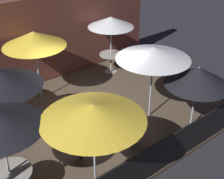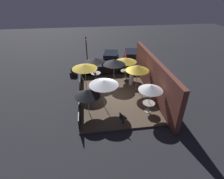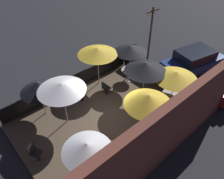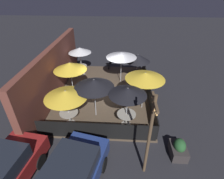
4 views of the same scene
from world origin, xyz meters
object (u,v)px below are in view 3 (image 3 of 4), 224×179
(patio_umbrella_0, at_px, (87,147))
(patio_umbrella_2, at_px, (131,49))
(dining_table_1, at_px, (171,96))
(planter_box, at_px, (122,53))
(patio_umbrella_6, at_px, (61,87))
(patio_umbrella_7, at_px, (148,100))
(patron_0, at_px, (157,112))
(patio_umbrella_1, at_px, (176,75))
(patio_umbrella_4, at_px, (146,67))
(patio_chair_0, at_px, (35,152))
(patio_chair_1, at_px, (106,88))
(patio_chair_2, at_px, (81,94))
(dining_table_2, at_px, (129,72))
(light_post, at_px, (150,33))
(patio_umbrella_3, at_px, (39,87))
(patio_umbrella_5, at_px, (97,51))
(dining_table_0, at_px, (90,171))
(parked_car_0, at_px, (193,61))

(patio_umbrella_0, bearing_deg, patio_umbrella_2, -147.82)
(dining_table_1, height_order, planter_box, planter_box)
(patio_umbrella_6, xyz_separation_m, patio_umbrella_7, (-2.18, 3.11, 0.03))
(patron_0, bearing_deg, patio_umbrella_1, 174.37)
(patio_umbrella_4, bearing_deg, patio_chair_0, -2.94)
(patio_umbrella_2, relative_size, patio_chair_1, 2.58)
(patio_umbrella_0, xyz_separation_m, patio_umbrella_1, (-5.80, -0.57, -0.15))
(dining_table_1, relative_size, patio_chair_2, 1.07)
(patio_umbrella_0, relative_size, dining_table_1, 2.32)
(dining_table_2, distance_m, light_post, 3.04)
(dining_table_1, height_order, patio_chair_0, patio_chair_0)
(patio_umbrella_0, xyz_separation_m, patio_umbrella_7, (-3.20, -0.12, 0.13))
(patio_umbrella_4, distance_m, patio_umbrella_7, 2.53)
(patio_umbrella_2, xyz_separation_m, patio_umbrella_3, (5.25, -0.84, -0.40))
(patio_chair_0, distance_m, patron_0, 5.79)
(dining_table_1, bearing_deg, patio_umbrella_5, -67.47)
(dining_table_2, bearing_deg, patio_umbrella_1, 91.44)
(patio_umbrella_1, height_order, dining_table_1, patio_umbrella_1)
(patio_umbrella_6, bearing_deg, patio_chair_0, 25.64)
(patio_umbrella_1, relative_size, planter_box, 2.18)
(patio_umbrella_1, bearing_deg, patio_umbrella_3, -36.03)
(patio_chair_1, bearing_deg, patio_umbrella_6, -178.56)
(dining_table_1, xyz_separation_m, patio_chair_2, (3.42, -3.39, -0.12))
(patio_umbrella_7, height_order, dining_table_2, patio_umbrella_7)
(patio_chair_1, bearing_deg, light_post, 7.10)
(patio_umbrella_6, distance_m, dining_table_2, 4.98)
(patio_umbrella_1, xyz_separation_m, dining_table_0, (5.80, 0.57, -1.31))
(dining_table_2, bearing_deg, dining_table_0, 32.18)
(patio_umbrella_6, bearing_deg, patio_umbrella_4, 161.39)
(patio_umbrella_6, bearing_deg, patio_umbrella_5, -156.32)
(patio_umbrella_5, bearing_deg, patio_chair_1, 70.54)
(patio_umbrella_7, height_order, dining_table_0, patio_umbrella_7)
(patio_umbrella_7, height_order, patron_0, patio_umbrella_7)
(patio_chair_2, relative_size, light_post, 0.24)
(patio_umbrella_2, relative_size, patron_0, 1.78)
(patio_umbrella_6, bearing_deg, patio_chair_2, -151.66)
(dining_table_0, height_order, patron_0, patron_0)
(patio_umbrella_1, xyz_separation_m, patio_chair_0, (6.94, -1.62, -1.40))
(dining_table_0, relative_size, patio_chair_1, 1.01)
(patio_umbrella_7, height_order, patio_chair_1, patio_umbrella_7)
(patio_umbrella_5, bearing_deg, parked_car_0, 150.44)
(dining_table_0, height_order, patio_chair_2, patio_chair_2)
(dining_table_1, relative_size, patio_chair_1, 1.08)
(patio_umbrella_3, bearing_deg, patio_umbrella_2, 170.92)
(patio_chair_0, relative_size, patio_chair_1, 1.05)
(dining_table_0, xyz_separation_m, patio_chair_0, (1.14, -2.19, -0.09))
(dining_table_0, distance_m, patio_chair_1, 5.10)
(patio_umbrella_4, bearing_deg, patio_chair_2, -38.28)
(dining_table_0, distance_m, patron_0, 4.34)
(patio_chair_1, height_order, planter_box, patio_chair_1)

